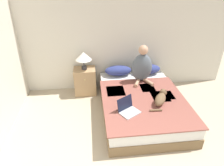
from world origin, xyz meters
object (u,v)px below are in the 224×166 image
Objects in this scene: cat_tabby at (161,98)px; laptop_open at (128,109)px; table_lamp at (83,57)px; pillow_near at (118,70)px; bed at (141,104)px; nightstand at (85,81)px; person_sitting at (142,66)px; pillow_far at (147,69)px.

laptop_open reaches higher than cat_tabby.
pillow_near is at bearing 1.05° from table_lamp.
table_lamp is at bearing 141.17° from bed.
table_lamp is at bearing -49.83° from nightstand.
bed is 0.77m from person_sitting.
person_sitting is 1.30m from nightstand.
nightstand is (-1.32, 1.15, -0.20)m from cat_tabby.
person_sitting is 2.03× the size of table_lamp.
pillow_far is (0.33, 0.87, 0.31)m from bed.
cat_tabby is 0.78× the size of nightstand.
pillow_near is 1.36m from laptop_open.
laptop_open is at bearing 140.83° from cat_tabby.
laptop_open is at bearing -62.03° from table_lamp.
pillow_near is 1.45× the size of laptop_open.
bed is at bearing 74.72° from cat_tabby.
laptop_open reaches higher than pillow_near.
laptop_open reaches higher than bed.
nightstand is at bearing -179.02° from pillow_near.
cat_tabby reaches higher than bed.
nightstand is 0.58m from table_lamp.
cat_tabby is at bearing -40.90° from table_lamp.
person_sitting is 0.88m from cat_tabby.
nightstand is at bearing 85.83° from laptop_open.
pillow_near is at bearing 144.20° from person_sitting.
laptop_open is at bearing -91.08° from pillow_near.
bed is 0.65m from laptop_open.
table_lamp is at bearing 85.83° from laptop_open.
pillow_near is (-0.33, 0.87, 0.31)m from bed.
table_lamp is (-1.07, 0.86, 0.68)m from bed.
nightstand is (-1.40, -0.01, -0.21)m from pillow_far.
person_sitting is at bearing 78.16° from bed.
pillow_far is 1.27× the size of cat_tabby.
bed is at bearing -38.84° from nightstand.
person_sitting is at bearing -14.55° from table_lamp.
person_sitting reaches higher than cat_tabby.
person_sitting is 1.67× the size of cat_tabby.
person_sitting reaches higher than pillow_near.
pillow_near is 0.99× the size of nightstand.
table_lamp reaches higher than pillow_near.
laptop_open is at bearing -126.26° from bed.
cat_tabby is at bearing -40.91° from nightstand.
pillow_near is at bearing 110.64° from bed.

